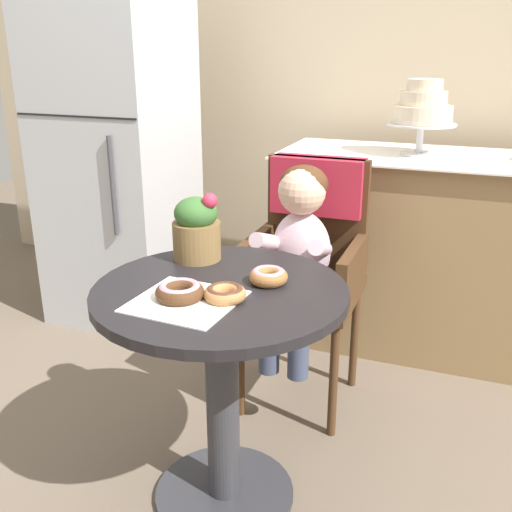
{
  "coord_description": "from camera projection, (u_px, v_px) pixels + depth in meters",
  "views": [
    {
      "loc": [
        0.63,
        -1.38,
        1.36
      ],
      "look_at": [
        0.05,
        0.15,
        0.77
      ],
      "focal_mm": 41.33,
      "sensor_mm": 36.0,
      "label": 1
    }
  ],
  "objects": [
    {
      "name": "display_counter",
      "position": [
        448.0,
        255.0,
        2.69
      ],
      "size": [
        1.56,
        0.62,
        0.9
      ],
      "color": "#93754C",
      "rests_on": "ground"
    },
    {
      "name": "refrigerator",
      "position": [
        117.0,
        153.0,
        2.92
      ],
      "size": [
        0.64,
        0.63,
        1.7
      ],
      "color": "#B7BABF",
      "rests_on": "ground"
    },
    {
      "name": "ground_plane",
      "position": [
        225.0,
        495.0,
        1.89
      ],
      "size": [
        8.0,
        8.0,
        0.0
      ],
      "primitive_type": "plane",
      "color": "#6B5B4C"
    },
    {
      "name": "tiered_cake_stand",
      "position": [
        423.0,
        109.0,
        2.53
      ],
      "size": [
        0.3,
        0.3,
        0.32
      ],
      "color": "silver",
      "rests_on": "display_counter"
    },
    {
      "name": "donut_mid",
      "position": [
        225.0,
        293.0,
        1.55
      ],
      "size": [
        0.11,
        0.11,
        0.04
      ],
      "color": "#AD7542",
      "rests_on": "cafe_table"
    },
    {
      "name": "flower_vase",
      "position": [
        196.0,
        227.0,
        1.83
      ],
      "size": [
        0.15,
        0.15,
        0.22
      ],
      "color": "brown",
      "rests_on": "cafe_table"
    },
    {
      "name": "wicker_chair",
      "position": [
        310.0,
        242.0,
        2.27
      ],
      "size": [
        0.42,
        0.45,
        0.95
      ],
      "rotation": [
        0.0,
        0.0,
        0.11
      ],
      "color": "#472D19",
      "rests_on": "ground"
    },
    {
      "name": "paper_napkin",
      "position": [
        185.0,
        301.0,
        1.55
      ],
      "size": [
        0.28,
        0.28,
        0.0
      ],
      "primitive_type": "cube",
      "rotation": [
        0.0,
        0.0,
        -0.06
      ],
      "color": "white",
      "rests_on": "cafe_table"
    },
    {
      "name": "seated_child",
      "position": [
        298.0,
        245.0,
        2.12
      ],
      "size": [
        0.27,
        0.32,
        0.73
      ],
      "color": "silver",
      "rests_on": "ground"
    },
    {
      "name": "cafe_table",
      "position": [
        222.0,
        355.0,
        1.71
      ],
      "size": [
        0.72,
        0.72,
        0.72
      ],
      "color": "black",
      "rests_on": "ground"
    },
    {
      "name": "donut_front",
      "position": [
        268.0,
        276.0,
        1.66
      ],
      "size": [
        0.11,
        0.11,
        0.04
      ],
      "color": "#936033",
      "rests_on": "cafe_table"
    },
    {
      "name": "donut_side",
      "position": [
        180.0,
        291.0,
        1.56
      ],
      "size": [
        0.13,
        0.13,
        0.05
      ],
      "color": "#4C2D19",
      "rests_on": "cafe_table"
    },
    {
      "name": "back_wall",
      "position": [
        364.0,
        46.0,
        3.06
      ],
      "size": [
        4.8,
        0.1,
        2.7
      ],
      "primitive_type": "cube",
      "color": "#C1AD8E",
      "rests_on": "ground"
    }
  ]
}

